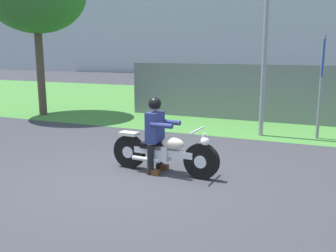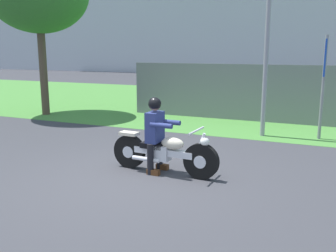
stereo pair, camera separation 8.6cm
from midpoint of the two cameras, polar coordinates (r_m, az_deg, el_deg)
The scene contains 6 objects.
ground at distance 6.70m, azimuth -5.24°, elevation -8.03°, with size 120.00×120.00×0.00m, color #38383D.
grass_verge at distance 15.77m, azimuth 12.15°, elevation 3.11°, with size 60.00×12.00×0.01m, color #478438.
motorcycle_lead at distance 6.87m, azimuth -0.27°, elevation -4.05°, with size 2.12×0.66×0.88m.
rider_lead at distance 6.85m, azimuth -1.52°, elevation -0.45°, with size 0.56×0.48×1.40m.
sign_banner at distance 10.13m, azimuth 22.93°, elevation 7.71°, with size 0.08×0.60×2.60m.
fence_segment at distance 12.32m, azimuth 10.01°, elevation 5.11°, with size 7.00×0.06×1.80m, color slate.
Camera 2 is at (3.12, -5.50, 2.24)m, focal length 40.02 mm.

